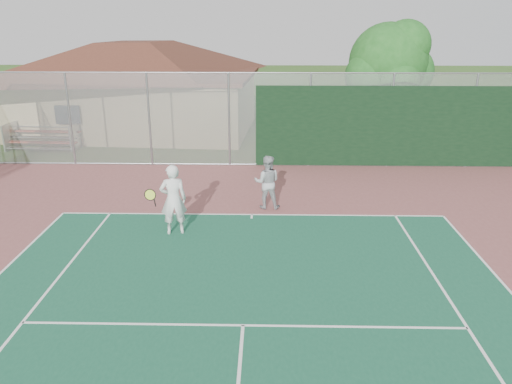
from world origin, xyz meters
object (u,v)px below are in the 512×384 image
Objects in this scene: bleachers at (46,134)px; player_white_front at (173,200)px; player_grey_back at (267,183)px; clubhouse at (138,78)px; tree at (390,65)px.

player_white_front is at bearing -48.34° from bleachers.
bleachers is at bearing -33.31° from player_grey_back.
player_white_front is at bearing -68.94° from clubhouse.
clubhouse is 7.74× the size of player_grey_back.
tree reaches higher than player_white_front.
clubhouse reaches higher than player_grey_back.
player_white_front is at bearing -128.62° from tree.
player_grey_back is at bearing -153.99° from player_white_front.
clubhouse is at bearing 163.59° from tree.
bleachers is 12.01m from player_grey_back.
bleachers is (-3.27, -3.67, -2.01)m from clubhouse.
clubhouse reaches higher than player_white_front.
player_white_front is 3.09m from player_grey_back.
clubhouse is 5.31m from bleachers.
player_grey_back is (9.63, -7.18, 0.21)m from bleachers.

